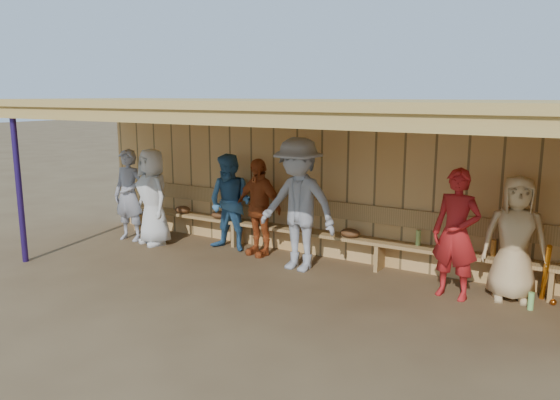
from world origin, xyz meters
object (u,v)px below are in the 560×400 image
at_px(player_e, 298,205).
at_px(player_g, 456,234).
at_px(player_a, 129,195).
at_px(player_h, 515,239).
at_px(player_b, 153,197).
at_px(player_c, 230,203).
at_px(player_d, 258,207).
at_px(bench, 305,224).

relative_size(player_e, player_g, 1.18).
xyz_separation_m(player_a, player_h, (6.31, 0.42, -0.02)).
bearing_deg(player_g, player_a, -170.25).
distance_m(player_a, player_b, 0.55).
xyz_separation_m(player_e, player_g, (2.27, 0.03, -0.15)).
relative_size(player_e, player_h, 1.23).
bearing_deg(player_c, player_g, -7.58).
bearing_deg(player_e, player_c, 171.83).
height_order(player_a, player_b, player_b).
xyz_separation_m(player_a, player_e, (3.39, 0.09, 0.17)).
relative_size(player_d, player_g, 0.94).
bearing_deg(player_h, player_a, 169.05).
height_order(player_a, player_c, player_a).
xyz_separation_m(player_a, player_g, (5.66, 0.12, 0.02)).
bearing_deg(player_a, player_h, -3.15).
distance_m(player_c, bench, 1.30).
distance_m(player_b, player_e, 2.85).
height_order(player_b, bench, player_b).
bearing_deg(player_h, player_c, 165.38).
distance_m(player_d, bench, 0.79).
distance_m(player_e, player_g, 2.28).
bearing_deg(player_a, bench, 5.98).
bearing_deg(player_d, player_c, -167.70).
height_order(player_b, player_d, player_b).
xyz_separation_m(player_a, bench, (3.16, 0.72, -0.29)).
xyz_separation_m(player_c, bench, (1.23, 0.31, -0.28)).
distance_m(player_c, player_h, 4.39).
xyz_separation_m(player_e, bench, (-0.23, 0.64, -0.46)).
bearing_deg(player_g, player_d, -176.82).
relative_size(player_d, player_e, 0.80).
relative_size(player_g, player_h, 1.05).
bearing_deg(player_d, player_a, -159.04).
bearing_deg(player_d, player_e, -8.58).
bearing_deg(player_e, player_g, 5.11).
relative_size(player_a, player_e, 0.83).
bearing_deg(player_b, player_e, 19.49).
distance_m(player_d, player_e, 1.00).
distance_m(player_a, player_d, 2.51).
distance_m(player_h, bench, 3.18).
bearing_deg(player_e, player_b, -174.48).
xyz_separation_m(player_c, player_d, (0.55, 0.01, -0.02)).
relative_size(player_b, player_e, 0.85).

